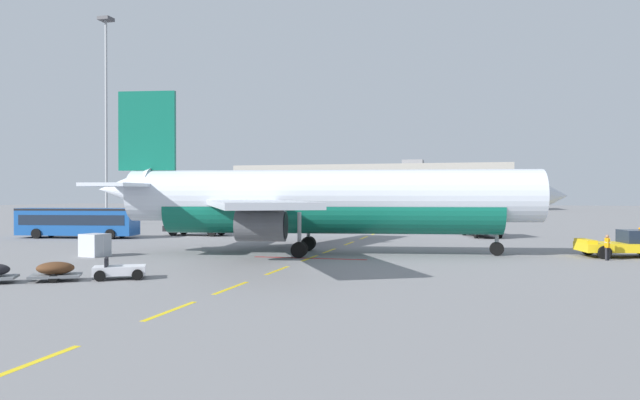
% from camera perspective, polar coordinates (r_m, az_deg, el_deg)
% --- Properties ---
extents(ground, '(400.00, 400.00, 0.00)m').
position_cam_1_polar(ground, '(59.40, 25.07, -3.76)').
color(ground, slate).
extents(apron_paint_markings, '(8.00, 97.17, 0.01)m').
position_cam_1_polar(apron_paint_markings, '(57.56, 3.33, -3.85)').
color(apron_paint_markings, yellow).
rests_on(apron_paint_markings, ground).
extents(airliner_foreground, '(34.78, 34.23, 12.20)m').
position_cam_1_polar(airliner_foreground, '(44.78, 0.30, -0.04)').
color(airliner_foreground, silver).
rests_on(airliner_foreground, ground).
extents(pushback_tug, '(6.45, 4.12, 2.08)m').
position_cam_1_polar(pushback_tug, '(47.87, 26.81, -3.71)').
color(pushback_tug, yellow).
rests_on(pushback_tug, ground).
extents(apron_shuttle_bus, '(12.29, 4.43, 3.00)m').
position_cam_1_polar(apron_shuttle_bus, '(66.08, -21.73, -1.80)').
color(apron_shuttle_bus, '#194C99').
rests_on(apron_shuttle_bus, ground).
extents(catering_truck, '(4.27, 7.39, 3.14)m').
position_cam_1_polar(catering_truck, '(65.12, 14.93, -1.91)').
color(catering_truck, black).
rests_on(catering_truck, ground).
extents(fuel_service_truck, '(7.03, 2.74, 3.14)m').
position_cam_1_polar(fuel_service_truck, '(66.50, -11.58, -1.85)').
color(fuel_service_truck, black).
rests_on(fuel_service_truck, ground).
extents(baggage_train, '(8.22, 5.46, 1.14)m').
position_cam_1_polar(baggage_train, '(33.77, -23.47, -6.09)').
color(baggage_train, silver).
rests_on(baggage_train, ground).
extents(ground_crew_worker, '(0.30, 0.69, 1.72)m').
position_cam_1_polar(ground_crew_worker, '(44.86, 25.29, -3.88)').
color(ground_crew_worker, '#232328').
rests_on(ground_crew_worker, ground).
extents(uld_cargo_container, '(1.89, 1.86, 1.60)m').
position_cam_1_polar(uld_cargo_container, '(46.09, -20.32, -3.98)').
color(uld_cargo_container, '#B7BCC6').
rests_on(uld_cargo_container, ground).
extents(apron_light_mast_near, '(1.80, 1.80, 30.27)m').
position_cam_1_polar(apron_light_mast_near, '(95.45, -19.38, 8.93)').
color(apron_light_mast_near, slate).
rests_on(apron_light_mast_near, ground).
extents(terminal_satellite, '(80.03, 24.49, 14.60)m').
position_cam_1_polar(terminal_satellite, '(183.82, 4.97, 1.19)').
color(terminal_satellite, '#9E998E').
rests_on(terminal_satellite, ground).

